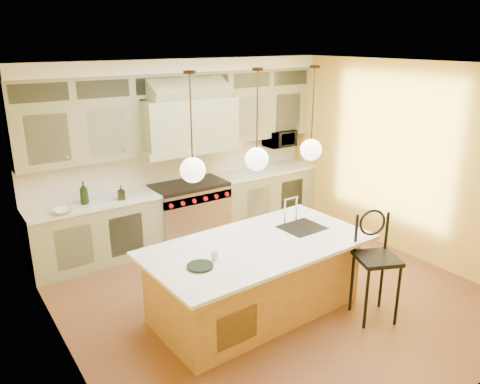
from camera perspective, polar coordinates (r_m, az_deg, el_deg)
floor at (r=6.31m, az=3.48°, el=-12.13°), size 5.00×5.00×0.00m
ceiling at (r=5.45m, az=4.08°, el=15.20°), size 5.00×5.00×0.00m
wall_back at (r=7.76m, az=-7.66°, el=5.17°), size 5.00×0.00×5.00m
wall_front at (r=4.18m, az=25.47°, el=-8.20°), size 5.00×0.00×5.00m
wall_left at (r=4.70m, az=-21.20°, el=-4.74°), size 0.00×5.00×5.00m
wall_right at (r=7.46m, az=19.15°, el=3.78°), size 0.00×5.00×5.00m
back_cabinetry at (r=7.54m, az=-6.74°, el=4.65°), size 5.00×0.77×2.90m
range at (r=7.74m, az=-6.17°, el=-2.29°), size 1.20×0.74×0.96m
kitchen_island at (r=5.69m, az=1.94°, el=-10.25°), size 2.71×1.50×1.35m
counter_stool at (r=5.70m, az=16.21°, el=-7.83°), size 0.60×0.60×1.30m
microwave at (r=8.59m, az=4.85°, el=6.54°), size 0.54×0.37×0.30m
oil_bottle_a at (r=6.97m, az=-18.50°, el=-0.10°), size 0.14×0.14×0.33m
oil_bottle_b at (r=7.02m, az=-14.29°, el=-0.10°), size 0.11×0.11×0.21m
fruit_bowl at (r=6.72m, az=-20.74°, el=-2.20°), size 0.30×0.30×0.07m
cup at (r=5.07m, az=-3.10°, el=-7.80°), size 0.10×0.10×0.09m
pendant_left at (r=4.74m, az=-5.80°, el=3.02°), size 0.26×0.26×1.11m
pendant_center at (r=5.15m, az=2.05°, el=4.35°), size 0.26×0.26×1.11m
pendant_right at (r=5.65m, az=8.65°, el=5.40°), size 0.26×0.26×1.11m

